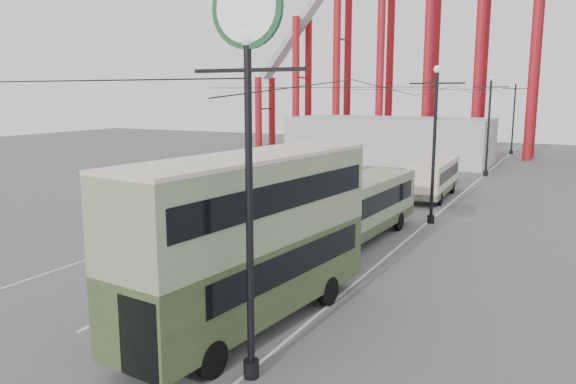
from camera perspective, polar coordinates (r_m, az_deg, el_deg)
The scene contains 11 objects.
ground at distance 21.57m, azimuth -12.59°, elevation -11.25°, with size 160.00×160.00×0.00m, color #555558.
road_markings at distance 38.47m, azimuth 5.47°, elevation -1.63°, with size 12.52×120.00×0.01m.
lamp_post_near at distance 14.41m, azimuth -4.10°, elevation 10.50°, with size 3.20×0.44×10.80m.
lamp_post_mid at distance 34.27m, azimuth 14.62°, elevation 4.57°, with size 3.20×0.44×9.32m.
lamp_post_far at distance 55.89m, azimuth 19.69°, elevation 6.29°, with size 3.20×0.44×9.32m.
lamp_post_distant at distance 77.73m, azimuth 21.94°, elevation 7.03°, with size 3.20×0.44×9.32m.
fairground_shed at distance 65.37m, azimuth 10.29°, elevation 5.25°, with size 22.00×10.00×5.00m, color #A5A5A0.
double_decker_bus at distance 18.49m, azimuth -3.75°, elevation -4.06°, with size 3.88×11.02×5.79m.
single_decker_green at distance 29.65m, azimuth 6.94°, elevation -1.56°, with size 3.17×11.55×3.23m.
single_decker_cream at distance 43.35m, azimuth 14.60°, elevation 1.49°, with size 2.60×8.99×2.77m.
pedestrian at distance 31.56m, azimuth 2.17°, elevation -2.61°, with size 0.62×0.40×1.69m, color black.
Camera 1 is at (13.09, -15.30, 7.73)m, focal length 35.00 mm.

